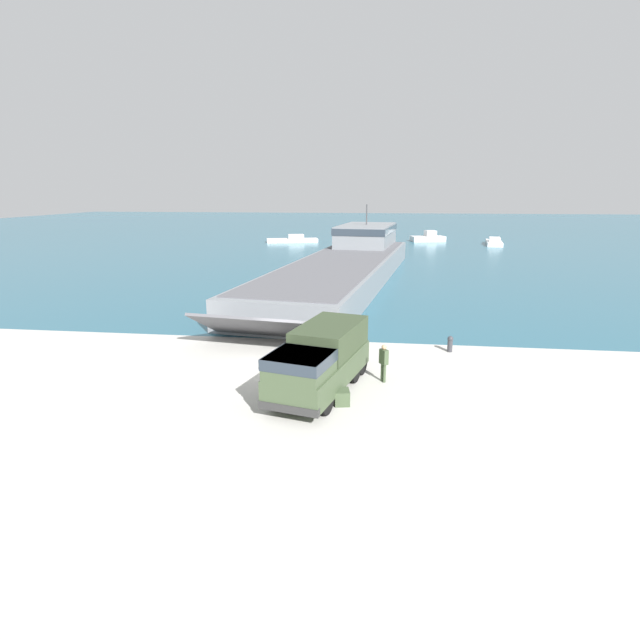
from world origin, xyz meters
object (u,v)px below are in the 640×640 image
object	(u,v)px
landing_craft	(348,261)
moored_boat_a	(494,242)
moored_boat_b	(428,238)
mooring_bollard	(450,343)
soldier_on_ramp	(384,360)
moored_boat_c	(293,240)
cargo_crate	(342,397)
military_truck	(321,359)

from	to	relation	value
landing_craft	moored_boat_a	size ratio (longest dim) A/B	5.21
moored_boat_a	moored_boat_b	bearing A→B (deg)	163.63
moored_boat_b	mooring_bollard	size ratio (longest dim) A/B	7.00
soldier_on_ramp	moored_boat_a	bearing A→B (deg)	-141.57
landing_craft	mooring_bollard	world-z (taller)	landing_craft
moored_boat_a	moored_boat_c	world-z (taller)	moored_boat_c
moored_boat_c	mooring_bollard	xyz separation A→B (m)	(19.50, -59.39, 0.04)
moored_boat_b	moored_boat_c	world-z (taller)	moored_boat_b
moored_boat_c	landing_craft	bearing A→B (deg)	-176.70
soldier_on_ramp	cargo_crate	bearing A→B (deg)	22.36
soldier_on_ramp	mooring_bollard	distance (m)	6.23
moored_boat_b	moored_boat_a	bearing A→B (deg)	-129.53
military_truck	moored_boat_c	size ratio (longest dim) A/B	0.80
mooring_bollard	military_truck	bearing A→B (deg)	-134.89
moored_boat_c	cargo_crate	xyz separation A→B (m)	(14.12, -67.15, -0.14)
soldier_on_ramp	moored_boat_c	world-z (taller)	soldier_on_ramp
soldier_on_ramp	moored_boat_a	xyz separation A→B (m)	(18.16, 64.29, -0.62)
cargo_crate	mooring_bollard	bearing A→B (deg)	55.29
military_truck	soldier_on_ramp	size ratio (longest dim) A/B	4.05
military_truck	mooring_bollard	size ratio (longest dim) A/B	8.15
landing_craft	moored_boat_b	xyz separation A→B (m)	(11.46, 40.30, -1.06)
moored_boat_a	moored_boat_c	bearing A→B (deg)	-171.64
soldier_on_ramp	mooring_bollard	world-z (taller)	soldier_on_ramp
landing_craft	soldier_on_ramp	distance (m)	29.05
moored_boat_b	cargo_crate	size ratio (longest dim) A/B	8.47
landing_craft	moored_boat_b	world-z (taller)	landing_craft
military_truck	moored_boat_a	size ratio (longest dim) A/B	0.88
soldier_on_ramp	mooring_bollard	bearing A→B (deg)	-162.00
landing_craft	soldier_on_ramp	xyz separation A→B (m)	(3.69, -28.81, -0.63)
moored_boat_b	cargo_crate	xyz separation A→B (m)	(-9.48, -71.87, -0.32)
soldier_on_ramp	moored_boat_c	size ratio (longest dim) A/B	0.20
mooring_bollard	cargo_crate	distance (m)	9.44
landing_craft	moored_boat_a	distance (m)	41.68
mooring_bollard	moored_boat_b	bearing A→B (deg)	86.33
military_truck	cargo_crate	xyz separation A→B (m)	(1.06, -1.30, -1.19)
moored_boat_b	military_truck	bearing A→B (deg)	156.88
moored_boat_b	landing_craft	bearing A→B (deg)	149.50
mooring_bollard	cargo_crate	world-z (taller)	mooring_bollard
moored_boat_a	moored_boat_b	distance (m)	11.45
moored_boat_a	cargo_crate	bearing A→B (deg)	-97.97
mooring_bollard	cargo_crate	xyz separation A→B (m)	(-5.38, -7.76, -0.18)
military_truck	mooring_bollard	bearing A→B (deg)	149.34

